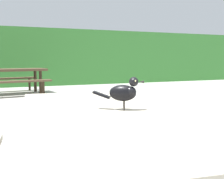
# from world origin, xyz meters

# --- Properties ---
(hedge_wall) EXTENTS (28.00, 1.82, 2.18)m
(hedge_wall) POSITION_xyz_m (0.00, 10.02, 1.09)
(hedge_wall) COLOR #387A33
(hedge_wall) RESTS_ON ground
(picnic_table_foreground) EXTENTS (1.89, 1.92, 0.74)m
(picnic_table_foreground) POSITION_xyz_m (0.14, -0.25, 0.56)
(picnic_table_foreground) COLOR #B2A893
(picnic_table_foreground) RESTS_ON ground
(bird_grackle) EXTENTS (0.25, 0.19, 0.18)m
(bird_grackle) POSITION_xyz_m (0.30, -0.27, 0.84)
(bird_grackle) COLOR black
(bird_grackle) RESTS_ON picnic_table_foreground
(picnic_table_mid_left) EXTENTS (1.95, 1.92, 0.74)m
(picnic_table_mid_left) POSITION_xyz_m (0.24, 7.08, 0.56)
(picnic_table_mid_left) COLOR brown
(picnic_table_mid_left) RESTS_ON ground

